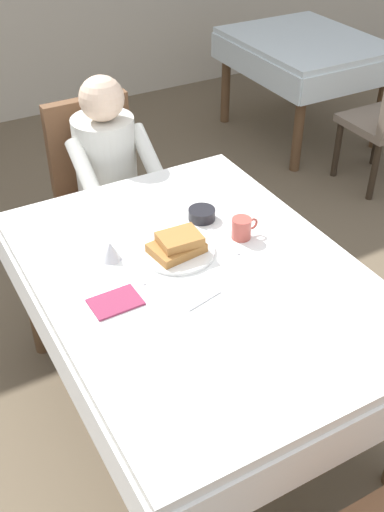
# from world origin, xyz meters

# --- Properties ---
(ground_plane) EXTENTS (14.00, 14.00, 0.00)m
(ground_plane) POSITION_xyz_m (0.00, 0.00, 0.00)
(ground_plane) COLOR brown
(dining_table_main) EXTENTS (1.12, 1.52, 0.74)m
(dining_table_main) POSITION_xyz_m (0.00, 0.00, 0.65)
(dining_table_main) COLOR white
(dining_table_main) RESTS_ON ground
(chair_diner) EXTENTS (0.44, 0.45, 0.93)m
(chair_diner) POSITION_xyz_m (0.07, 1.17, 0.53)
(chair_diner) COLOR brown
(chair_diner) RESTS_ON ground
(diner_person) EXTENTS (0.40, 0.43, 1.12)m
(diner_person) POSITION_xyz_m (0.07, 1.01, 0.67)
(diner_person) COLOR silver
(diner_person) RESTS_ON ground
(plate_breakfast) EXTENTS (0.28, 0.28, 0.02)m
(plate_breakfast) POSITION_xyz_m (-0.01, 0.14, 0.75)
(plate_breakfast) COLOR white
(plate_breakfast) RESTS_ON dining_table_main
(breakfast_stack) EXTENTS (0.20, 0.16, 0.07)m
(breakfast_stack) POSITION_xyz_m (-0.02, 0.13, 0.79)
(breakfast_stack) COLOR #A36B33
(breakfast_stack) RESTS_ON plate_breakfast
(cup_coffee) EXTENTS (0.11, 0.08, 0.08)m
(cup_coffee) POSITION_xyz_m (0.25, 0.12, 0.78)
(cup_coffee) COLOR #B24C42
(cup_coffee) RESTS_ON dining_table_main
(bowl_butter) EXTENTS (0.11, 0.11, 0.04)m
(bowl_butter) POSITION_xyz_m (0.18, 0.30, 0.76)
(bowl_butter) COLOR black
(bowl_butter) RESTS_ON dining_table_main
(syrup_pitcher) EXTENTS (0.08, 0.08, 0.07)m
(syrup_pitcher) POSITION_xyz_m (-0.24, 0.23, 0.78)
(syrup_pitcher) COLOR silver
(syrup_pitcher) RESTS_ON dining_table_main
(fork_left_of_plate) EXTENTS (0.02, 0.18, 0.00)m
(fork_left_of_plate) POSITION_xyz_m (-0.20, 0.12, 0.74)
(fork_left_of_plate) COLOR silver
(fork_left_of_plate) RESTS_ON dining_table_main
(knife_right_of_plate) EXTENTS (0.03, 0.20, 0.00)m
(knife_right_of_plate) POSITION_xyz_m (0.18, 0.12, 0.74)
(knife_right_of_plate) COLOR silver
(knife_right_of_plate) RESTS_ON dining_table_main
(spoon_near_edge) EXTENTS (0.15, 0.05, 0.00)m
(spoon_near_edge) POSITION_xyz_m (-0.06, -0.14, 0.74)
(spoon_near_edge) COLOR silver
(spoon_near_edge) RESTS_ON dining_table_main
(napkin_folded) EXTENTS (0.17, 0.12, 0.01)m
(napkin_folded) POSITION_xyz_m (-0.33, -0.01, 0.74)
(napkin_folded) COLOR #8C2D4C
(napkin_folded) RESTS_ON dining_table_main
(background_table_far) EXTENTS (0.92, 1.12, 0.74)m
(background_table_far) POSITION_xyz_m (2.02, 1.99, 0.62)
(background_table_far) COLOR silver
(background_table_far) RESTS_ON ground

